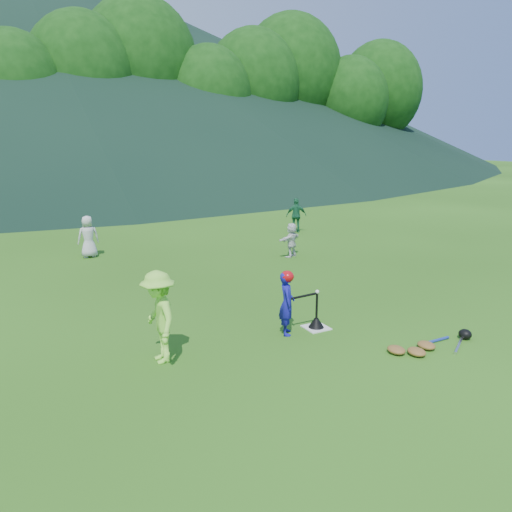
{
  "coord_description": "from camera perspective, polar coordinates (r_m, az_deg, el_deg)",
  "views": [
    {
      "loc": [
        -5.25,
        -7.46,
        3.64
      ],
      "look_at": [
        0.0,
        2.5,
        0.9
      ],
      "focal_mm": 35.0,
      "sensor_mm": 36.0,
      "label": 1
    }
  ],
  "objects": [
    {
      "name": "batter_child",
      "position": [
        9.3,
        3.55,
        -5.43
      ],
      "size": [
        0.45,
        0.52,
        1.2
      ],
      "primitive_type": "imported",
      "rotation": [
        0.0,
        0.0,
        1.12
      ],
      "color": "#171595",
      "rests_on": "ground"
    },
    {
      "name": "ground",
      "position": [
        9.82,
        6.88,
        -8.18
      ],
      "size": [
        120.0,
        120.0,
        0.0
      ],
      "primitive_type": "plane",
      "color": "#265112",
      "rests_on": "ground"
    },
    {
      "name": "batting_tee",
      "position": [
        9.77,
        6.9,
        -7.47
      ],
      "size": [
        0.3,
        0.3,
        0.68
      ],
      "color": "black",
      "rests_on": "home_plate"
    },
    {
      "name": "fielder_c",
      "position": [
        19.11,
        4.63,
        4.64
      ],
      "size": [
        0.83,
        0.6,
        1.31
      ],
      "primitive_type": "imported",
      "rotation": [
        0.0,
        0.0,
        2.73
      ],
      "color": "#1D633E",
      "rests_on": "ground"
    },
    {
      "name": "home_plate",
      "position": [
        9.82,
        6.88,
        -8.12
      ],
      "size": [
        0.45,
        0.45,
        0.02
      ],
      "primitive_type": "cube",
      "color": "silver",
      "rests_on": "ground"
    },
    {
      "name": "fielder_a",
      "position": [
        15.95,
        -18.63,
        2.11
      ],
      "size": [
        0.63,
        0.41,
        1.28
      ],
      "primitive_type": "imported",
      "rotation": [
        0.0,
        0.0,
        3.15
      ],
      "color": "beige",
      "rests_on": "ground"
    },
    {
      "name": "outfield_fence",
      "position": [
        35.97,
        -19.5,
        8.2
      ],
      "size": [
        70.07,
        0.08,
        1.33
      ],
      "color": "gray",
      "rests_on": "ground"
    },
    {
      "name": "equipment_pile",
      "position": [
        9.33,
        18.96,
        -9.64
      ],
      "size": [
        1.8,
        0.7,
        0.19
      ],
      "color": "olive",
      "rests_on": "ground"
    },
    {
      "name": "tree_line",
      "position": [
        41.9,
        -21.35,
        19.04
      ],
      "size": [
        70.04,
        11.4,
        14.82
      ],
      "color": "#382314",
      "rests_on": "ground"
    },
    {
      "name": "baseball",
      "position": [
        9.57,
        7.01,
        -4.07
      ],
      "size": [
        0.08,
        0.08,
        0.08
      ],
      "primitive_type": "sphere",
      "color": "white",
      "rests_on": "batting_tee"
    },
    {
      "name": "fielder_d",
      "position": [
        15.24,
        4.07,
        1.84
      ],
      "size": [
        1.01,
        0.69,
        1.05
      ],
      "primitive_type": "imported",
      "rotation": [
        0.0,
        0.0,
        3.57
      ],
      "color": "silver",
      "rests_on": "ground"
    },
    {
      "name": "batter_gear",
      "position": [
        9.16,
        3.73,
        -2.54
      ],
      "size": [
        0.73,
        0.26,
        0.56
      ],
      "color": "#B10B11",
      "rests_on": "ground"
    },
    {
      "name": "adult_coach",
      "position": [
        8.28,
        -11.04,
        -6.86
      ],
      "size": [
        0.61,
        1.01,
        1.54
      ],
      "primitive_type": "imported",
      "rotation": [
        0.0,
        0.0,
        -1.61
      ],
      "color": "#96EE46",
      "rests_on": "ground"
    }
  ]
}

